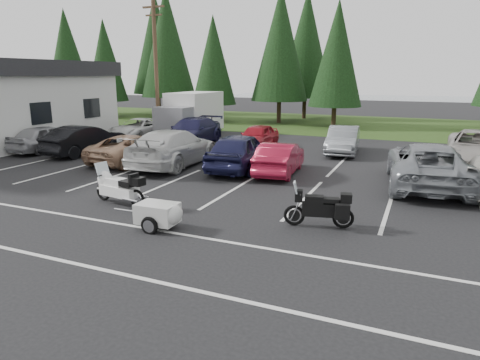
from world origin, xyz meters
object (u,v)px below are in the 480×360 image
at_px(car_near_3, 174,148).
at_px(car_near_5, 280,158).
at_px(car_far_4, 478,148).
at_px(car_near_4, 240,151).
at_px(car_near_6, 428,165).
at_px(car_far_1, 192,131).
at_px(car_near_0, 47,138).
at_px(car_far_2, 257,137).
at_px(car_near_2, 133,148).
at_px(cargo_trailer, 158,216).
at_px(adventure_motorcycle, 319,205).
at_px(car_far_3, 343,140).
at_px(touring_motorcycle, 119,184).
at_px(utility_pole, 156,65).
at_px(car_near_1, 85,140).
at_px(car_far_0, 139,129).
at_px(box_truck, 188,115).

height_order(car_near_3, car_near_5, car_near_3).
bearing_deg(car_far_4, car_near_4, -147.83).
height_order(car_near_6, car_far_1, car_near_6).
height_order(car_near_0, car_far_2, car_near_0).
bearing_deg(car_near_4, car_near_2, 0.58).
relative_size(car_near_2, cargo_trailer, 3.04).
height_order(car_near_0, adventure_motorcycle, car_near_0).
relative_size(car_far_3, touring_motorcycle, 1.79).
relative_size(car_near_3, car_near_5, 1.43).
xyz_separation_m(utility_pole, touring_motorcycle, (7.85, -13.95, -4.03)).
bearing_deg(utility_pole, car_near_2, -63.67).
bearing_deg(car_far_2, adventure_motorcycle, -61.11).
distance_m(car_near_5, cargo_trailer, 7.73).
bearing_deg(car_far_3, car_far_4, -11.55).
relative_size(car_near_1, car_far_0, 0.96).
height_order(car_far_0, car_far_3, car_far_3).
bearing_deg(car_far_1, car_near_0, -143.38).
xyz_separation_m(car_near_0, adventure_motorcycle, (16.42, -5.95, -0.09)).
bearing_deg(car_near_3, car_far_3, -139.88).
relative_size(utility_pole, car_near_0, 2.10).
bearing_deg(car_far_0, car_far_2, -0.08).
bearing_deg(car_near_1, car_far_4, -159.88).
bearing_deg(car_far_2, car_near_4, -76.27).
xyz_separation_m(car_near_6, car_far_1, (-13.00, 5.19, -0.04)).
bearing_deg(car_far_2, car_far_1, -176.08).
bearing_deg(car_near_1, car_far_1, -120.10).
bearing_deg(car_near_4, touring_motorcycle, 71.46).
relative_size(car_near_6, adventure_motorcycle, 2.81).
height_order(car_far_0, cargo_trailer, car_far_0).
relative_size(utility_pole, car_near_4, 1.87).
height_order(car_near_5, car_far_1, car_far_1).
relative_size(car_near_5, car_near_6, 0.68).
relative_size(utility_pole, car_near_6, 1.52).
bearing_deg(box_truck, adventure_motorcycle, -48.79).
bearing_deg(adventure_motorcycle, car_near_0, 147.08).
bearing_deg(car_far_4, car_near_3, -152.49).
bearing_deg(adventure_motorcycle, box_truck, 118.22).
height_order(car_near_0, car_near_1, car_near_1).
bearing_deg(car_near_0, car_far_1, -139.91).
distance_m(car_near_2, car_far_1, 5.80).
relative_size(car_near_6, touring_motorcycle, 2.47).
distance_m(car_near_0, car_near_6, 19.11).
relative_size(car_near_3, car_far_3, 1.34).
bearing_deg(box_truck, car_near_6, -28.30).
distance_m(box_truck, car_far_1, 3.52).
bearing_deg(car_far_2, touring_motorcycle, -90.62).
distance_m(car_near_0, cargo_trailer, 14.70).
height_order(car_near_1, adventure_motorcycle, car_near_1).
xyz_separation_m(car_near_3, adventure_motorcycle, (8.05, -5.46, -0.20)).
bearing_deg(car_far_2, car_far_0, 178.94).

